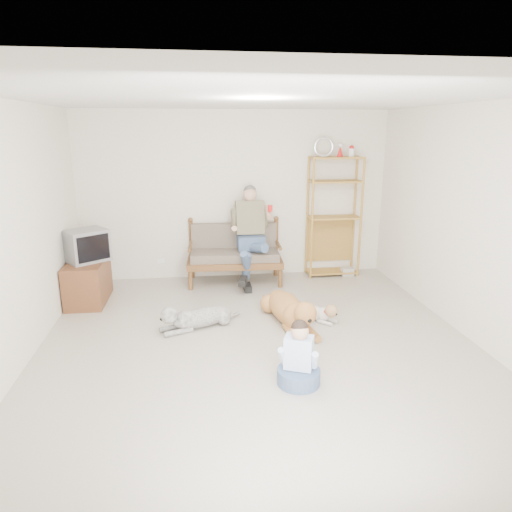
{
  "coord_description": "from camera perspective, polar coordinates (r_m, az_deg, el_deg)",
  "views": [
    {
      "loc": [
        -0.69,
        -4.64,
        2.42
      ],
      "look_at": [
        0.09,
        1.0,
        0.81
      ],
      "focal_mm": 32.0,
      "sensor_mm": 36.0,
      "label": 1
    }
  ],
  "objects": [
    {
      "name": "floor",
      "position": [
        5.27,
        0.48,
        -11.55
      ],
      "size": [
        5.5,
        5.5,
        0.0
      ],
      "primitive_type": "plane",
      "color": "beige",
      "rests_on": "ground"
    },
    {
      "name": "ceiling",
      "position": [
        4.7,
        0.56,
        19.18
      ],
      "size": [
        5.5,
        5.5,
        0.0
      ],
      "primitive_type": "plane",
      "rotation": [
        3.14,
        0.0,
        0.0
      ],
      "color": "silver",
      "rests_on": "ground"
    },
    {
      "name": "wall_back",
      "position": [
        7.5,
        -2.58,
        7.52
      ],
      "size": [
        5.0,
        0.0,
        5.0
      ],
      "primitive_type": "plane",
      "rotation": [
        1.57,
        0.0,
        0.0
      ],
      "color": "silver",
      "rests_on": "ground"
    },
    {
      "name": "wall_front",
      "position": [
        2.27,
        10.95,
        -12.56
      ],
      "size": [
        5.0,
        0.0,
        5.0
      ],
      "primitive_type": "plane",
      "rotation": [
        -1.57,
        0.0,
        0.0
      ],
      "color": "silver",
      "rests_on": "ground"
    },
    {
      "name": "wall_left",
      "position": [
        5.09,
        -28.55,
        1.69
      ],
      "size": [
        0.0,
        5.5,
        5.5
      ],
      "primitive_type": "plane",
      "rotation": [
        1.57,
        0.0,
        1.57
      ],
      "color": "silver",
      "rests_on": "ground"
    },
    {
      "name": "wall_right",
      "position": [
        5.73,
        26.15,
        3.37
      ],
      "size": [
        0.0,
        5.5,
        5.5
      ],
      "primitive_type": "plane",
      "rotation": [
        1.57,
        0.0,
        -1.57
      ],
      "color": "silver",
      "rests_on": "ground"
    },
    {
      "name": "loveseat",
      "position": [
        7.35,
        -2.73,
        0.48
      ],
      "size": [
        1.54,
        0.79,
        0.95
      ],
      "rotation": [
        0.0,
        0.0,
        -0.06
      ],
      "color": "brown",
      "rests_on": "ground"
    },
    {
      "name": "man",
      "position": [
        7.13,
        -0.74,
        1.89
      ],
      "size": [
        0.59,
        0.84,
        1.37
      ],
      "color": "#45587E",
      "rests_on": "loveseat"
    },
    {
      "name": "etagere",
      "position": [
        7.67,
        9.69,
        4.96
      ],
      "size": [
        0.88,
        0.38,
        2.29
      ],
      "color": "#B78939",
      "rests_on": "ground"
    },
    {
      "name": "book_stack",
      "position": [
        7.9,
        11.32,
        -1.91
      ],
      "size": [
        0.21,
        0.15,
        0.13
      ],
      "primitive_type": "cube",
      "rotation": [
        0.0,
        0.0,
        0.02
      ],
      "color": "beige",
      "rests_on": "ground"
    },
    {
      "name": "tv_stand",
      "position": [
        6.95,
        -20.31,
        -3.02
      ],
      "size": [
        0.52,
        0.91,
        0.6
      ],
      "rotation": [
        0.0,
        0.0,
        -0.02
      ],
      "color": "brown",
      "rests_on": "ground"
    },
    {
      "name": "crt_tv",
      "position": [
        6.84,
        -20.42,
        1.24
      ],
      "size": [
        0.69,
        0.67,
        0.45
      ],
      "rotation": [
        0.0,
        0.0,
        -0.92
      ],
      "color": "slate",
      "rests_on": "tv_stand"
    },
    {
      "name": "wall_outlet",
      "position": [
        7.69,
        -11.78,
        -0.59
      ],
      "size": [
        0.12,
        0.02,
        0.08
      ],
      "primitive_type": "cube",
      "color": "white",
      "rests_on": "ground"
    },
    {
      "name": "golden_retriever",
      "position": [
        5.83,
        4.35,
        -6.78
      ],
      "size": [
        0.55,
        1.54,
        0.47
      ],
      "rotation": [
        0.0,
        0.0,
        0.16
      ],
      "color": "#AA6E3B",
      "rests_on": "ground"
    },
    {
      "name": "shaggy_dog",
      "position": [
        5.78,
        -7.59,
        -7.61
      ],
      "size": [
        1.09,
        0.56,
        0.35
      ],
      "rotation": [
        0.0,
        0.0,
        -1.18
      ],
      "color": "silver",
      "rests_on": "ground"
    },
    {
      "name": "terrier",
      "position": [
        6.0,
        7.89,
        -7.02
      ],
      "size": [
        0.53,
        0.55,
        0.26
      ],
      "rotation": [
        0.0,
        0.0,
        0.74
      ],
      "color": "silver",
      "rests_on": "ground"
    },
    {
      "name": "child",
      "position": [
        4.55,
        5.37,
        -12.93
      ],
      "size": [
        0.42,
        0.42,
        0.67
      ],
      "rotation": [
        0.0,
        0.0,
        -0.41
      ],
      "color": "#45587E",
      "rests_on": "ground"
    }
  ]
}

